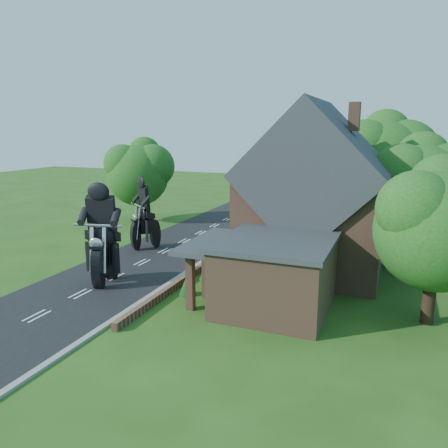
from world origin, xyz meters
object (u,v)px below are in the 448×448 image
at_px(house, 315,200).
at_px(motorcycle_lead, 105,269).
at_px(motorcycle_follow, 146,238).
at_px(annex, 273,272).
at_px(garden_wall, 215,259).

bearing_deg(house, motorcycle_lead, -144.66).
xyz_separation_m(house, motorcycle_follow, (-12.06, -0.02, -3.54)).
distance_m(annex, motorcycle_follow, 13.33).
xyz_separation_m(house, annex, (-0.62, -6.80, -2.58)).
distance_m(house, motorcycle_follow, 12.57).
distance_m(motorcycle_lead, motorcycle_follow, 7.45).
bearing_deg(annex, garden_wall, 133.84).
distance_m(garden_wall, annex, 8.19).
xyz_separation_m(house, motorcycle_lead, (-10.20, -7.23, -3.48)).
bearing_deg(annex, motorcycle_follow, 149.33).
bearing_deg(garden_wall, motorcycle_lead, -122.74).
bearing_deg(house, garden_wall, -170.83).
bearing_deg(motorcycle_lead, house, -157.08).
relative_size(house, motorcycle_follow, 5.98).
bearing_deg(motorcycle_follow, motorcycle_lead, 140.90).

